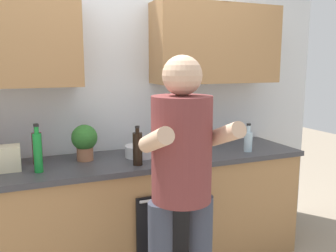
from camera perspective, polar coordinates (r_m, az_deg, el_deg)
name	(u,v)px	position (r m, az deg, el deg)	size (l,w,h in m)	color
back_wall_unit	(116,79)	(2.90, -8.27, 7.47)	(4.00, 0.39, 2.50)	silver
counter	(129,215)	(2.88, -6.30, -13.91)	(2.84, 0.67, 0.90)	#A37547
person_standing	(182,177)	(2.03, 2.22, -8.16)	(0.49, 0.45, 1.66)	#383D4C
bottle_juice	(180,143)	(2.66, 1.90, -2.70)	(0.07, 0.07, 0.30)	orange
bottle_water	(248,141)	(2.99, 12.69, -2.30)	(0.07, 0.07, 0.23)	silver
bottle_wine	(37,147)	(2.72, -20.18, -3.20)	(0.07, 0.07, 0.29)	#471419
bottle_soda	(38,152)	(2.50, -20.10, -3.85)	(0.06, 0.06, 0.32)	#198C33
bottle_soy	(138,148)	(2.53, -4.89, -3.55)	(0.07, 0.07, 0.28)	black
cup_stoneware	(199,148)	(2.88, 4.92, -3.56)	(0.09, 0.09, 0.08)	slate
cup_ceramic	(195,141)	(3.11, 4.29, -2.43)	(0.09, 0.09, 0.10)	#BF4C47
mixing_bowl	(140,151)	(2.78, -4.48, -4.01)	(0.23, 0.23, 0.09)	silver
potted_herb	(85,140)	(2.71, -13.20, -2.24)	(0.19, 0.19, 0.27)	#9E6647
grocery_bag_rice	(8,158)	(2.64, -24.20, -4.72)	(0.16, 0.15, 0.17)	beige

